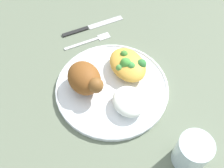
% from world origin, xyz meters
% --- Properties ---
extents(ground_plane, '(2.00, 2.00, 0.00)m').
position_xyz_m(ground_plane, '(0.00, 0.00, 0.00)').
color(ground_plane, '#5F6A55').
extents(plate, '(0.28, 0.28, 0.01)m').
position_xyz_m(plate, '(0.00, 0.00, 0.01)').
color(plate, white).
rests_on(plate, ground_plane).
extents(roasted_chicken, '(0.11, 0.08, 0.06)m').
position_xyz_m(roasted_chicken, '(-0.03, -0.06, 0.05)').
color(roasted_chicken, brown).
rests_on(roasted_chicken, plate).
extents(rice_pile, '(0.09, 0.08, 0.03)m').
position_xyz_m(rice_pile, '(0.07, 0.01, 0.03)').
color(rice_pile, white).
rests_on(rice_pile, plate).
extents(mac_cheese_with_broccoli, '(0.11, 0.08, 0.05)m').
position_xyz_m(mac_cheese_with_broccoli, '(-0.03, 0.06, 0.04)').
color(mac_cheese_with_broccoli, gold).
rests_on(mac_cheese_with_broccoli, plate).
extents(fork, '(0.02, 0.14, 0.01)m').
position_xyz_m(fork, '(-0.18, 0.02, 0.00)').
color(fork, silver).
rests_on(fork, ground_plane).
extents(knife, '(0.03, 0.19, 0.01)m').
position_xyz_m(knife, '(-0.23, 0.04, 0.00)').
color(knife, black).
rests_on(knife, ground_plane).
extents(water_glass, '(0.07, 0.07, 0.08)m').
position_xyz_m(water_glass, '(0.23, 0.06, 0.04)').
color(water_glass, silver).
rests_on(water_glass, ground_plane).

